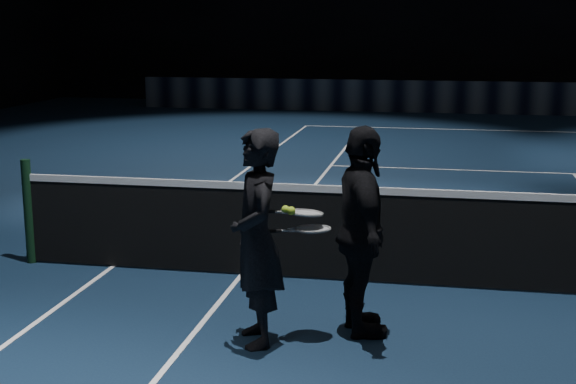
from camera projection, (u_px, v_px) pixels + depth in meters
name	position (u px, v px, depth m)	size (l,w,h in m)	color
net_post_left	(29.00, 211.00, 8.36)	(0.10, 0.10, 1.10)	black
sponsor_backdrop	(525.00, 98.00, 22.07)	(22.00, 0.15, 0.90)	black
player_a	(257.00, 238.00, 6.18)	(0.62, 0.41, 1.70)	black
player_b	(362.00, 232.00, 6.36)	(1.00, 0.41, 1.70)	black
racket_lower	(313.00, 229.00, 6.27)	(0.68, 0.22, 0.03)	black
racket_upper	(306.00, 213.00, 6.27)	(0.68, 0.22, 0.03)	black
tennis_balls	(289.00, 208.00, 6.19)	(0.12, 0.10, 0.12)	#AAD32C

